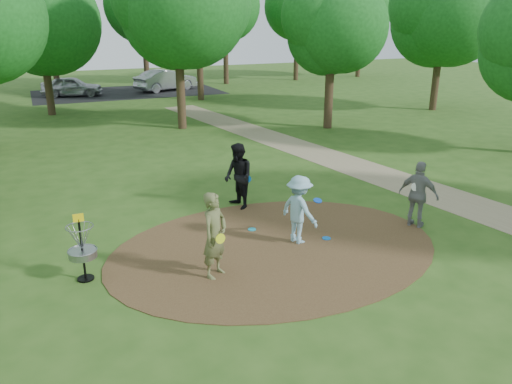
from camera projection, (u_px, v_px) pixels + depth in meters
name	position (u px, v px, depth m)	size (l,w,h in m)	color
ground	(276.00, 248.00, 12.42)	(100.00, 100.00, 0.00)	#2D5119
dirt_clearing	(276.00, 248.00, 12.41)	(8.40, 8.40, 0.02)	#47301C
footpath	(423.00, 190.00, 16.66)	(2.00, 40.00, 0.01)	#8C7A5B
parking_lot	(128.00, 92.00, 39.03)	(14.00, 8.00, 0.01)	black
player_observer_with_disc	(215.00, 235.00, 10.77)	(0.85, 0.80, 1.95)	#5E6339
player_throwing_with_disc	(299.00, 210.00, 12.48)	(1.15, 1.28, 1.76)	#86B4C7
player_walking_with_disc	(238.00, 176.00, 14.79)	(0.85, 1.04, 1.97)	black
player_waiting_with_disc	(418.00, 195.00, 13.42)	(0.92, 1.16, 1.84)	gray
disc_ground_cyan	(252.00, 229.00, 13.45)	(0.22, 0.22, 0.02)	#169DB6
disc_ground_blue	(326.00, 238.00, 12.90)	(0.22, 0.22, 0.02)	blue
disc_ground_red	(212.00, 234.00, 13.14)	(0.22, 0.22, 0.02)	#C3133D
car_left	(72.00, 86.00, 36.69)	(1.72, 4.27, 1.46)	#A2A3A9
car_right	(166.00, 80.00, 39.64)	(1.75, 5.02, 1.66)	#9A9BA1
disc_golf_basket	(81.00, 243.00, 10.64)	(0.63, 0.63, 1.54)	black
tree_ring	(222.00, 22.00, 20.09)	(37.58, 45.29, 9.23)	#332316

